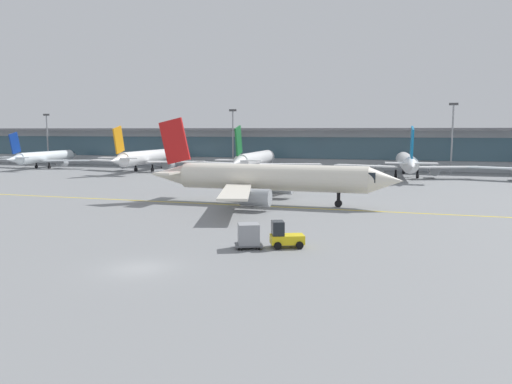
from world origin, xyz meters
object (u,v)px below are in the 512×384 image
(gate_airplane_2, at_px, (255,160))
(apron_light_mast_1, at_px, (233,136))
(gate_airplane_0, at_px, (46,157))
(baggage_tug, at_px, (284,236))
(cargo_dolly_lead, at_px, (249,235))
(apron_light_mast_0, at_px, (47,137))
(gate_airplane_3, at_px, (406,162))
(gate_airplane_1, at_px, (147,158))
(taxiing_regional_jet, at_px, (269,178))
(apron_light_mast_2, at_px, (452,135))

(gate_airplane_2, xyz_separation_m, apron_light_mast_1, (-9.67, 13.97, 4.71))
(gate_airplane_0, bearing_deg, gate_airplane_2, -95.00)
(baggage_tug, height_order, cargo_dolly_lead, baggage_tug)
(cargo_dolly_lead, relative_size, apron_light_mast_1, 0.18)
(apron_light_mast_0, bearing_deg, gate_airplane_3, -7.26)
(gate_airplane_1, height_order, gate_airplane_2, same)
(apron_light_mast_0, distance_m, apron_light_mast_1, 51.45)
(gate_airplane_2, height_order, cargo_dolly_lead, gate_airplane_2)
(apron_light_mast_1, bearing_deg, gate_airplane_2, -55.31)
(taxiing_regional_jet, bearing_deg, cargo_dolly_lead, -78.33)
(taxiing_regional_jet, xyz_separation_m, apron_light_mast_2, (25.37, 52.31, 4.82))
(baggage_tug, relative_size, apron_light_mast_1, 0.21)
(gate_airplane_3, bearing_deg, gate_airplane_0, 85.52)
(gate_airplane_1, distance_m, cargo_dolly_lead, 78.89)
(cargo_dolly_lead, height_order, apron_light_mast_1, apron_light_mast_1)
(gate_airplane_1, distance_m, gate_airplane_3, 55.95)
(gate_airplane_2, xyz_separation_m, apron_light_mast_0, (-61.10, 12.64, 4.38))
(gate_airplane_3, distance_m, apron_light_mast_1, 42.23)
(gate_airplane_1, distance_m, taxiing_regional_jet, 57.68)
(apron_light_mast_1, bearing_deg, cargo_dolly_lead, -70.33)
(apron_light_mast_2, bearing_deg, apron_light_mast_1, 176.94)
(gate_airplane_0, xyz_separation_m, gate_airplane_3, (83.92, -1.31, 0.33))
(apron_light_mast_0, height_order, apron_light_mast_1, apron_light_mast_1)
(gate_airplane_0, height_order, apron_light_mast_1, apron_light_mast_1)
(gate_airplane_1, relative_size, baggage_tug, 10.28)
(apron_light_mast_1, height_order, apron_light_mast_2, apron_light_mast_2)
(gate_airplane_1, relative_size, taxiing_regional_jet, 0.93)
(gate_airplane_2, bearing_deg, gate_airplane_3, -89.38)
(gate_airplane_0, relative_size, apron_light_mast_2, 1.79)
(gate_airplane_1, xyz_separation_m, baggage_tug, (46.65, -64.35, -2.11))
(gate_airplane_3, height_order, apron_light_mast_1, apron_light_mast_1)
(apron_light_mast_1, bearing_deg, taxiing_regional_jet, -66.84)
(gate_airplane_3, relative_size, apron_light_mast_2, 2.02)
(gate_airplane_3, xyz_separation_m, taxiing_regional_jet, (-16.41, -41.96, 0.27))
(taxiing_regional_jet, distance_m, apron_light_mast_1, 59.91)
(gate_airplane_0, xyz_separation_m, taxiing_regional_jet, (67.51, -43.26, 0.60))
(gate_airplane_0, height_order, taxiing_regional_jet, taxiing_regional_jet)
(taxiing_regional_jet, height_order, baggage_tug, taxiing_regional_jet)
(gate_airplane_1, relative_size, gate_airplane_3, 1.01)
(gate_airplane_1, xyz_separation_m, apron_light_mast_0, (-35.39, 11.60, 4.38))
(gate_airplane_2, bearing_deg, apron_light_mast_1, 33.41)
(baggage_tug, distance_m, apron_light_mast_0, 111.98)
(apron_light_mast_1, xyz_separation_m, apron_light_mast_2, (48.86, -2.61, 0.32))
(gate_airplane_0, xyz_separation_m, apron_light_mast_1, (44.02, 11.66, 5.10))
(gate_airplane_3, height_order, taxiing_regional_jet, taxiing_regional_jet)
(cargo_dolly_lead, relative_size, apron_light_mast_2, 0.17)
(cargo_dolly_lead, xyz_separation_m, apron_light_mast_1, (-28.01, 78.35, 6.66))
(apron_light_mast_2, bearing_deg, taxiing_regional_jet, -115.87)
(gate_airplane_2, relative_size, apron_light_mast_0, 2.25)
(gate_airplane_1, relative_size, apron_light_mast_1, 2.15)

